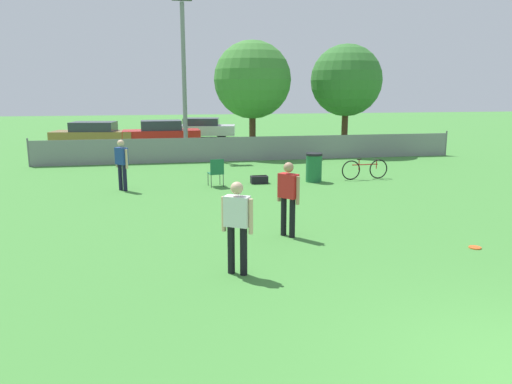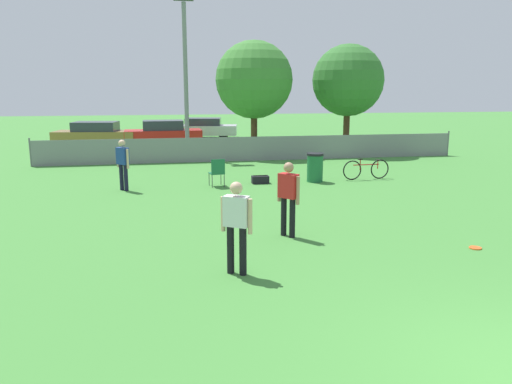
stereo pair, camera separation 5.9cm
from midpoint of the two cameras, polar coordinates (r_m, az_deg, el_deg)
name	(u,v)px [view 1 (the left image)]	position (r m, az deg, el deg)	size (l,w,h in m)	color
fence_backline	(254,149)	(22.87, -0.34, 4.98)	(19.39, 0.07, 1.21)	gray
light_pole	(184,62)	(24.02, -8.35, 14.50)	(0.90, 0.36, 7.42)	gray
tree_near_pole	(252,80)	(24.88, -0.49, 12.69)	(3.77, 3.77, 5.55)	#4C331E
tree_far_right	(346,81)	(26.03, 10.22, 12.42)	(3.57, 3.57, 5.43)	#4C331E
player_receiver_white	(237,221)	(8.73, -2.36, -3.30)	(0.52, 0.42, 1.68)	black
player_defender_red	(288,193)	(11.00, 3.56, -0.16)	(0.44, 0.48, 1.68)	black
spectator_in_blue	(122,161)	(16.60, -15.19, 3.41)	(0.44, 0.45, 1.65)	#191933
frisbee_disc	(475,247)	(11.35, 23.61, -5.83)	(0.26, 0.26, 0.03)	#E5591E
folding_chair_sideline	(216,171)	(16.77, -4.67, 2.41)	(0.53, 0.53, 0.95)	#333338
bicycle_sideline	(365,169)	(18.57, 12.25, 2.56)	(1.80, 0.44, 0.76)	black
trash_bin	(314,167)	(17.77, 6.54, 2.81)	(0.59, 0.59, 1.01)	#1E6638
gear_bag_sideline	(259,180)	(17.39, 0.27, 1.43)	(0.58, 0.32, 0.29)	black
parked_car_tan	(94,135)	(30.01, -18.08, 6.26)	(4.80, 2.51, 1.40)	black
parked_car_red	(161,134)	(29.52, -10.81, 6.57)	(4.40, 1.82, 1.45)	black
parked_car_silver	(201,128)	(33.75, -6.30, 7.27)	(4.67, 2.51, 1.32)	black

